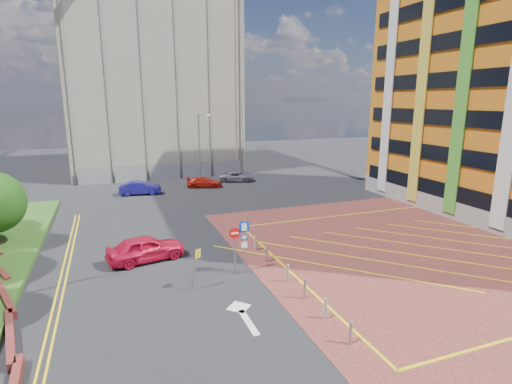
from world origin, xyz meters
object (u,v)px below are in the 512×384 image
sign_cluster (241,241)px  car_silver_back (237,176)px  lamp_back (200,145)px  car_red_left (146,248)px  car_blue_back (140,188)px  warning_sign (196,264)px  car_red_back (204,182)px

sign_cluster → car_silver_back: size_ratio=0.76×
lamp_back → sign_cluster: size_ratio=2.50×
car_silver_back → car_red_left: bearing=166.8°
lamp_back → car_silver_back: (3.92, -1.93, -3.77)m
lamp_back → sign_cluster: (-3.78, -27.02, -2.41)m
lamp_back → car_blue_back: 9.77m
car_red_left → car_blue_back: (1.12, 18.21, -0.10)m
warning_sign → car_blue_back: warning_sign is taller
sign_cluster → car_red_left: (-4.86, 3.78, -1.16)m
warning_sign → car_red_left: 5.37m
car_blue_back → car_silver_back: car_blue_back is taller
sign_cluster → car_red_back: size_ratio=0.81×
lamp_back → car_red_back: size_ratio=2.03×
lamp_back → car_blue_back: lamp_back is taller
lamp_back → car_silver_back: 5.77m
car_blue_back → car_silver_back: 11.86m
car_red_left → car_red_back: bearing=-34.5°
sign_cluster → car_red_back: (3.30, 23.17, -1.38)m
car_red_left → car_blue_back: 18.24m
lamp_back → car_red_back: lamp_back is taller
lamp_back → car_blue_back: bearing=-146.3°
car_red_left → car_silver_back: bearing=-42.2°
lamp_back → car_blue_back: size_ratio=1.90×
lamp_back → car_red_left: bearing=-110.4°
sign_cluster → car_silver_back: 26.27m
car_red_left → car_red_back: 21.03m
car_blue_back → car_red_back: 7.14m
lamp_back → car_red_back: (-0.49, -3.85, -3.79)m
warning_sign → car_silver_back: size_ratio=0.53×
car_red_back → lamp_back: bearing=11.5°
car_blue_back → car_red_left: bearing=-176.0°
lamp_back → warning_sign: 29.07m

